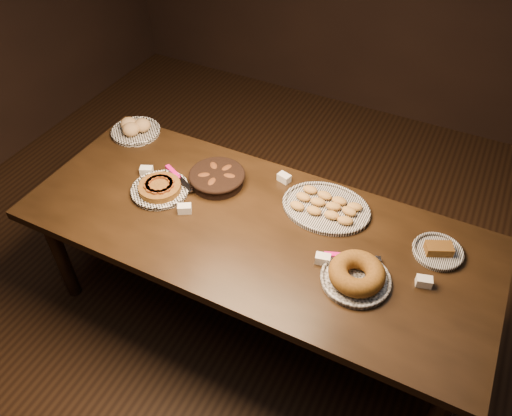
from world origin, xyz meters
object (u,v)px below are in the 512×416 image
at_px(apple_tart_plate, 160,188).
at_px(madeleine_platter, 326,207).
at_px(bundt_cake_plate, 356,275).
at_px(buffet_table, 255,235).

bearing_deg(apple_tart_plate, madeleine_platter, 2.86).
xyz_separation_m(apple_tart_plate, bundt_cake_plate, (1.14, -0.11, 0.02)).
bearing_deg(madeleine_platter, buffet_table, -146.56).
xyz_separation_m(buffet_table, madeleine_platter, (0.28, 0.27, 0.09)).
relative_size(apple_tart_plate, bundt_cake_plate, 0.99).
height_order(apple_tart_plate, madeleine_platter, apple_tart_plate).
bearing_deg(bundt_cake_plate, apple_tart_plate, 155.69).
xyz_separation_m(apple_tart_plate, madeleine_platter, (0.85, 0.27, -0.00)).
bearing_deg(buffet_table, apple_tart_plate, -179.77).
height_order(apple_tart_plate, bundt_cake_plate, bundt_cake_plate).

